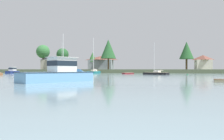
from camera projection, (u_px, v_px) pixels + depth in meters
far_shore_bank at (122, 71)px, 117.77m from camera, size 198.59×51.66×1.52m
sailboat_black at (156, 74)px, 68.64m from camera, size 7.62×5.87×9.92m
sailboat_teal at (94, 73)px, 86.33m from camera, size 3.11×9.31×13.73m
cruiser_skyblue at (64, 76)px, 30.07m from camera, size 8.67×10.58×6.12m
sailboat_red at (64, 74)px, 66.01m from camera, size 7.18×8.15×12.24m
dinghy_maroon at (128, 73)px, 77.26m from camera, size 4.09×3.94×0.65m
dinghy_sand at (219, 81)px, 29.00m from camera, size 1.78×2.86×0.49m
cruiser_navy at (13, 72)px, 87.49m from camera, size 2.44×7.67×4.13m
mooring_buoy_green at (187, 75)px, 66.14m from camera, size 0.35×0.35×0.40m
shore_tree_right_mid at (108, 49)px, 100.18m from camera, size 6.69×6.69×12.84m
shore_tree_inland_c at (63, 54)px, 105.75m from camera, size 5.47×5.47×9.52m
shore_tree_center_left at (187, 51)px, 114.35m from camera, size 6.92×6.92×13.51m
shore_tree_right at (43, 52)px, 125.07m from camera, size 7.15×7.15×13.06m
shore_tree_center_right at (92, 57)px, 108.49m from camera, size 3.65×3.65×7.96m
cottage_near_water at (53, 62)px, 126.93m from camera, size 11.66×9.17×7.48m
cottage_hillside at (203, 62)px, 116.65m from camera, size 7.90×7.80×7.14m
cottage_eastern at (101, 62)px, 110.95m from camera, size 11.74×10.01×6.37m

